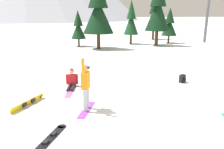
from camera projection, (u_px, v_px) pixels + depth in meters
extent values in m
plane|color=white|center=(146.00, 134.00, 6.71)|extent=(800.00, 800.00, 0.00)
cube|color=#993FD8|center=(87.00, 110.00, 8.43)|extent=(1.05, 1.50, 0.02)
cylinder|color=#B7B7BC|center=(87.00, 97.00, 8.47)|extent=(0.15, 0.15, 0.86)
cylinder|color=#B7B7BC|center=(85.00, 100.00, 8.16)|extent=(0.15, 0.15, 0.86)
cube|color=orange|center=(86.00, 80.00, 8.12)|extent=(0.41, 0.47, 0.63)
cylinder|color=orange|center=(87.00, 77.00, 8.36)|extent=(0.11, 0.11, 0.58)
cylinder|color=orange|center=(83.00, 67.00, 7.72)|extent=(0.11, 0.11, 0.60)
sphere|color=tan|center=(85.00, 68.00, 8.00)|extent=(0.24, 0.24, 0.24)
cube|color=black|center=(89.00, 67.00, 7.97)|extent=(0.12, 0.17, 0.08)
cube|color=black|center=(72.00, 85.00, 11.26)|extent=(0.43, 0.38, 0.10)
cylinder|color=black|center=(73.00, 88.00, 10.77)|extent=(0.39, 0.80, 0.14)
cylinder|color=black|center=(69.00, 88.00, 10.77)|extent=(0.39, 0.80, 0.14)
cube|color=pink|center=(70.00, 92.00, 10.40)|extent=(0.76, 1.53, 0.02)
cube|color=red|center=(72.00, 79.00, 11.18)|extent=(0.46, 0.36, 0.53)
cylinder|color=red|center=(77.00, 79.00, 11.18)|extent=(0.11, 0.11, 0.52)
cylinder|color=red|center=(67.00, 79.00, 11.17)|extent=(0.11, 0.11, 0.52)
sphere|color=tan|center=(72.00, 71.00, 11.06)|extent=(0.24, 0.24, 0.24)
sphere|color=red|center=(72.00, 70.00, 11.05)|extent=(0.20, 0.20, 0.20)
cube|color=yellow|center=(28.00, 103.00, 8.82)|extent=(1.17, 1.27, 0.25)
cylinder|color=yellow|center=(12.00, 111.00, 8.09)|extent=(0.24, 0.25, 0.25)
cylinder|color=yellow|center=(41.00, 96.00, 9.55)|extent=(0.24, 0.25, 0.25)
cube|color=black|center=(25.00, 105.00, 8.58)|extent=(0.22, 0.22, 0.15)
cube|color=black|center=(33.00, 100.00, 9.02)|extent=(0.22, 0.22, 0.15)
cube|color=black|center=(50.00, 139.00, 6.43)|extent=(1.12, 1.42, 0.02)
cylinder|color=black|center=(62.00, 127.00, 7.15)|extent=(0.39, 0.39, 0.02)
cube|color=black|center=(45.00, 142.00, 6.20)|extent=(0.23, 0.24, 0.07)
cube|color=black|center=(54.00, 134.00, 6.63)|extent=(0.23, 0.24, 0.07)
cube|color=black|center=(182.00, 79.00, 11.83)|extent=(0.36, 0.27, 0.44)
cube|color=black|center=(184.00, 80.00, 11.74)|extent=(0.23, 0.11, 0.20)
cylinder|color=black|center=(183.00, 74.00, 11.76)|extent=(0.12, 0.05, 0.02)
cylinder|color=#472D19|center=(168.00, 39.00, 28.59)|extent=(0.23, 0.23, 0.99)
cone|color=#143819|center=(169.00, 27.00, 28.19)|extent=(1.97, 1.97, 2.11)
cone|color=#143819|center=(170.00, 15.00, 27.80)|extent=(1.28, 1.28, 1.94)
cylinder|color=#472D19|center=(131.00, 39.00, 27.76)|extent=(0.27, 0.27, 1.20)
cone|color=#194723|center=(131.00, 24.00, 27.27)|extent=(1.84, 1.84, 2.55)
cone|color=#194723|center=(131.00, 9.00, 26.81)|extent=(1.20, 1.20, 2.33)
cylinder|color=#472D19|center=(79.00, 42.00, 25.63)|extent=(0.21, 0.21, 0.91)
cone|color=#143819|center=(78.00, 30.00, 25.26)|extent=(1.71, 1.71, 1.93)
cone|color=#143819|center=(78.00, 18.00, 24.90)|extent=(1.11, 1.11, 1.77)
cylinder|color=#472D19|center=(153.00, 35.00, 33.06)|extent=(0.33, 0.33, 1.43)
cone|color=black|center=(154.00, 19.00, 32.47)|extent=(2.20, 2.20, 3.05)
cone|color=black|center=(154.00, 4.00, 31.92)|extent=(1.43, 1.43, 2.79)
cylinder|color=#472D19|center=(99.00, 41.00, 23.74)|extent=(0.38, 0.38, 1.66)
cone|color=black|center=(98.00, 16.00, 23.07)|extent=(3.27, 3.27, 3.52)
cylinder|color=#472D19|center=(156.00, 38.00, 26.31)|extent=(0.40, 0.40, 1.76)
cone|color=black|center=(158.00, 14.00, 25.59)|extent=(2.90, 2.90, 3.74)
cylinder|color=#595B60|center=(208.00, 12.00, 28.41)|extent=(0.36, 0.36, 8.00)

